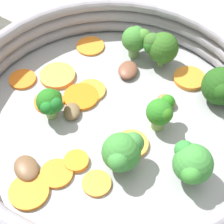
{
  "coord_description": "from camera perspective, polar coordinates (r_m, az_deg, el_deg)",
  "views": [
    {
      "loc": [
        0.28,
        0.05,
        0.38
      ],
      "look_at": [
        0.0,
        0.0,
        0.03
      ],
      "focal_mm": 60.0,
      "sensor_mm": 36.0,
      "label": 1
    }
  ],
  "objects": [
    {
      "name": "carrot_slice_8",
      "position": [
        0.43,
        3.01,
        -4.9
      ],
      "size": [
        0.04,
        0.04,
        0.0
      ],
      "primitive_type": "cylinder",
      "rotation": [
        0.0,
        0.0,
        4.64
      ],
      "color": "orange",
      "rests_on": "skillet"
    },
    {
      "name": "carrot_slice_3",
      "position": [
        0.41,
        -2.37,
        -10.82
      ],
      "size": [
        0.04,
        0.04,
        0.0
      ],
      "primitive_type": "cylinder",
      "rotation": [
        0.0,
        0.0,
        2.72
      ],
      "color": "orange",
      "rests_on": "skillet"
    },
    {
      "name": "carrot_slice_2",
      "position": [
        0.51,
        -13.47,
        4.86
      ],
      "size": [
        0.04,
        0.04,
        0.0
      ],
      "primitive_type": "cylinder",
      "rotation": [
        0.0,
        0.0,
        1.52
      ],
      "color": "orange",
      "rests_on": "skillet"
    },
    {
      "name": "ground_plane",
      "position": [
        0.47,
        0.0,
        -2.4
      ],
      "size": [
        4.0,
        4.0,
        0.0
      ],
      "primitive_type": "plane",
      "color": "#B5BDB9"
    },
    {
      "name": "carrot_slice_4",
      "position": [
        0.49,
        -3.26,
        3.28
      ],
      "size": [
        0.05,
        0.05,
        0.0
      ],
      "primitive_type": "cylinder",
      "rotation": [
        0.0,
        0.0,
        4.35
      ],
      "color": "orange",
      "rests_on": "skillet"
    },
    {
      "name": "carrot_slice_0",
      "position": [
        0.41,
        -12.54,
        -11.76
      ],
      "size": [
        0.05,
        0.05,
        0.0
      ],
      "primitive_type": "cylinder",
      "rotation": [
        0.0,
        0.0,
        4.42
      ],
      "color": "orange",
      "rests_on": "skillet"
    },
    {
      "name": "carrot_slice_5",
      "position": [
        0.42,
        -5.46,
        -7.46
      ],
      "size": [
        0.04,
        0.04,
        0.01
      ],
      "primitive_type": "cylinder",
      "rotation": [
        0.0,
        0.0,
        0.74
      ],
      "color": "orange",
      "rests_on": "skillet"
    },
    {
      "name": "broccoli_floret_0",
      "position": [
        0.51,
        7.34,
        9.79
      ],
      "size": [
        0.04,
        0.05,
        0.05
      ],
      "color": "#7DA05E",
      "rests_on": "skillet"
    },
    {
      "name": "carrot_slice_6",
      "position": [
        0.48,
        -4.75,
        2.33
      ],
      "size": [
        0.06,
        0.06,
        0.0
      ],
      "primitive_type": "cylinder",
      "rotation": [
        0.0,
        0.0,
        5.23
      ],
      "color": "orange",
      "rests_on": "skillet"
    },
    {
      "name": "mushroom_piece_2",
      "position": [
        0.51,
        2.45,
        6.42
      ],
      "size": [
        0.04,
        0.03,
        0.01
      ],
      "primitive_type": "ellipsoid",
      "rotation": [
        0.0,
        0.0,
        6.23
      ],
      "color": "brown",
      "rests_on": "skillet"
    },
    {
      "name": "carrot_slice_11",
      "position": [
        0.55,
        -3.32,
        9.99
      ],
      "size": [
        0.05,
        0.05,
        0.0
      ],
      "primitive_type": "cylinder",
      "rotation": [
        0.0,
        0.0,
        4.49
      ],
      "color": "orange",
      "rests_on": "skillet"
    },
    {
      "name": "skillet_rim_wall",
      "position": [
        0.44,
        0.0,
        1.03
      ],
      "size": [
        0.37,
        0.37,
        0.05
      ],
      "color": "#918F9A",
      "rests_on": "skillet"
    },
    {
      "name": "mushroom_piece_1",
      "position": [
        0.46,
        -6.22,
        -0.15
      ],
      "size": [
        0.03,
        0.03,
        0.01
      ],
      "primitive_type": "ellipsoid",
      "rotation": [
        0.0,
        0.0,
        0.22
      ],
      "color": "brown",
      "rests_on": "skillet"
    },
    {
      "name": "skillet_rivet_left",
      "position": [
        0.4,
        16.47,
        -15.19
      ],
      "size": [
        0.01,
        0.01,
        0.01
      ],
      "primitive_type": "sphere",
      "color": "#90969D",
      "rests_on": "skillet"
    },
    {
      "name": "broccoli_floret_3",
      "position": [
        0.45,
        -9.35,
        1.43
      ],
      "size": [
        0.04,
        0.03,
        0.04
      ],
      "color": "#83B15E",
      "rests_on": "skillet"
    },
    {
      "name": "broccoli_floret_5",
      "position": [
        0.4,
        12.06,
        -7.75
      ],
      "size": [
        0.05,
        0.04,
        0.05
      ],
      "color": "#88AC6F",
      "rests_on": "skillet"
    },
    {
      "name": "broccoli_floret_1",
      "position": [
        0.4,
        1.62,
        -6.14
      ],
      "size": [
        0.05,
        0.04,
        0.05
      ],
      "color": "#799660",
      "rests_on": "skillet"
    },
    {
      "name": "carrot_slice_10",
      "position": [
        0.51,
        11.7,
        5.05
      ],
      "size": [
        0.05,
        0.05,
        0.01
      ],
      "primitive_type": "cylinder",
      "rotation": [
        0.0,
        0.0,
        1.84
      ],
      "color": "orange",
      "rests_on": "skillet"
    },
    {
      "name": "mushroom_piece_3",
      "position": [
        0.47,
        8.33,
        1.66
      ],
      "size": [
        0.03,
        0.03,
        0.01
      ],
      "primitive_type": "ellipsoid",
      "rotation": [
        0.0,
        0.0,
        0.97
      ],
      "color": "olive",
      "rests_on": "skillet"
    },
    {
      "name": "carrot_slice_1",
      "position": [
        0.51,
        -8.31,
        5.49
      ],
      "size": [
        0.06,
        0.06,
        0.01
      ],
      "primitive_type": "cylinder",
      "rotation": [
        0.0,
        0.0,
        2.06
      ],
      "color": "#F7943E",
      "rests_on": "skillet"
    },
    {
      "name": "carrot_slice_9",
      "position": [
        0.48,
        -9.59,
        1.55
      ],
      "size": [
        0.05,
        0.05,
        0.0
      ],
      "primitive_type": "cylinder",
      "rotation": [
        0.0,
        0.0,
        5.57
      ],
      "color": "orange",
      "rests_on": "skillet"
    },
    {
      "name": "broccoli_floret_4",
      "position": [
        0.48,
        16.56,
        3.66
      ],
      "size": [
        0.05,
        0.05,
        0.05
      ],
      "color": "#6B8C4E",
      "rests_on": "skillet"
    },
    {
      "name": "skillet",
      "position": [
        0.46,
        0.0,
        -1.8
      ],
      "size": [
        0.35,
        0.35,
        0.02
      ],
      "primitive_type": "cylinder",
      "color": "#939699",
      "rests_on": "ground_plane"
    },
    {
      "name": "broccoli_floret_2",
      "position": [
        0.52,
        3.74,
        11.08
      ],
      "size": [
        0.04,
        0.04,
        0.05
      ],
      "color": "#6C9A56",
      "rests_on": "skillet"
    },
    {
      "name": "mushroom_piece_0",
      "position": [
        0.42,
        -12.91,
        -8.34
      ],
      "size": [
        0.04,
        0.04,
        0.01
      ],
      "primitive_type": "ellipsoid",
      "rotation": [
        0.0,
        0.0,
        3.84
      ],
      "color": "brown",
      "rests_on": "skillet"
    },
    {
      "name": "carrot_slice_7",
      "position": [
        0.42,
        -8.45,
        -9.26
      ],
      "size": [
        0.05,
        0.05,
        0.0
      ],
      "primitive_type": "cylinder",
      "rotation": [
        0.0,
        0.0,
        2.82
      ],
      "color": "orange",
      "rests_on": "skillet"
    },
    {
      "name": "broccoli_floret_6",
      "position": [
        0.44,
        7.5,
        0.21
      ],
      "size": [
        0.03,
        0.03,
        0.04
      ],
      "color": "#7B9F4E",
      "rests_on": "skillet"
    }
  ]
}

